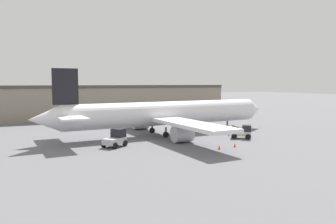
# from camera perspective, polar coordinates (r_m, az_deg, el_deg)

# --- Properties ---
(ground_plane) EXTENTS (400.00, 400.00, 0.00)m
(ground_plane) POSITION_cam_1_polar(r_m,az_deg,el_deg) (53.84, 0.00, -3.92)
(ground_plane) COLOR slate
(terminal_building) EXTENTS (67.87, 15.15, 7.90)m
(terminal_building) POSITION_cam_1_polar(r_m,az_deg,el_deg) (84.30, -13.05, 1.91)
(terminal_building) COLOR gray
(terminal_building) RESTS_ON ground_plane
(airplane) EXTENTS (41.31, 35.75, 10.45)m
(airplane) POSITION_cam_1_polar(r_m,az_deg,el_deg) (52.99, -0.88, -0.38)
(airplane) COLOR white
(airplane) RESTS_ON ground_plane
(ground_crew_worker) EXTENTS (0.36, 0.36, 1.63)m
(ground_crew_worker) POSITION_cam_1_polar(r_m,az_deg,el_deg) (54.51, 10.64, -2.98)
(ground_crew_worker) COLOR #1E2338
(ground_crew_worker) RESTS_ON ground_plane
(baggage_tug) EXTENTS (3.63, 3.40, 2.34)m
(baggage_tug) POSITION_cam_1_polar(r_m,az_deg,el_deg) (44.06, -9.08, -4.58)
(baggage_tug) COLOR #B2B2B7
(baggage_tug) RESTS_ON ground_plane
(belt_loader_truck) EXTENTS (3.41, 3.21, 2.05)m
(belt_loader_truck) POSITION_cam_1_polar(r_m,az_deg,el_deg) (51.15, 12.85, -3.40)
(belt_loader_truck) COLOR beige
(belt_loader_truck) RESTS_ON ground_plane
(safety_cone_near) EXTENTS (0.36, 0.36, 0.55)m
(safety_cone_near) POSITION_cam_1_polar(r_m,az_deg,el_deg) (42.35, 8.92, -6.08)
(safety_cone_near) COLOR #EF590F
(safety_cone_near) RESTS_ON ground_plane
(safety_cone_far) EXTENTS (0.36, 0.36, 0.55)m
(safety_cone_far) POSITION_cam_1_polar(r_m,az_deg,el_deg) (44.19, 11.56, -5.65)
(safety_cone_far) COLOR #EF590F
(safety_cone_far) RESTS_ON ground_plane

